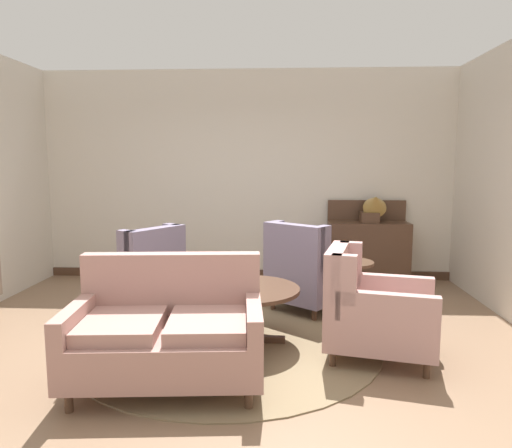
{
  "coord_description": "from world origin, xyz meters",
  "views": [
    {
      "loc": [
        0.48,
        -3.92,
        1.68
      ],
      "look_at": [
        0.24,
        0.79,
        1.06
      ],
      "focal_mm": 32.97,
      "sensor_mm": 36.0,
      "label": 1
    }
  ],
  "objects_px": {
    "porcelain_vase": "(243,274)",
    "coffee_table": "(247,296)",
    "sideboard": "(368,248)",
    "gramophone": "(374,206)",
    "armchair_near_window": "(306,273)",
    "armchair_far_left": "(371,311)",
    "armchair_foreground_right": "(141,277)",
    "side_table": "(348,285)",
    "settee": "(167,333)"
  },
  "relations": [
    {
      "from": "porcelain_vase",
      "to": "coffee_table",
      "type": "bearing_deg",
      "value": 61.25
    },
    {
      "from": "sideboard",
      "to": "gramophone",
      "type": "bearing_deg",
      "value": -62.29
    },
    {
      "from": "armchair_near_window",
      "to": "gramophone",
      "type": "bearing_deg",
      "value": -91.88
    },
    {
      "from": "porcelain_vase",
      "to": "armchair_far_left",
      "type": "relative_size",
      "value": 0.32
    },
    {
      "from": "porcelain_vase",
      "to": "armchair_near_window",
      "type": "relative_size",
      "value": 0.3
    },
    {
      "from": "armchair_far_left",
      "to": "armchair_near_window",
      "type": "relative_size",
      "value": 0.95
    },
    {
      "from": "armchair_far_left",
      "to": "armchair_foreground_right",
      "type": "relative_size",
      "value": 0.96
    },
    {
      "from": "porcelain_vase",
      "to": "side_table",
      "type": "xyz_separation_m",
      "value": [
        1.05,
        0.69,
        -0.28
      ]
    },
    {
      "from": "side_table",
      "to": "coffee_table",
      "type": "bearing_deg",
      "value": -147.85
    },
    {
      "from": "side_table",
      "to": "gramophone",
      "type": "height_order",
      "value": "gramophone"
    },
    {
      "from": "coffee_table",
      "to": "side_table",
      "type": "bearing_deg",
      "value": 32.15
    },
    {
      "from": "armchair_near_window",
      "to": "armchair_foreground_right",
      "type": "relative_size",
      "value": 1.01
    },
    {
      "from": "armchair_foreground_right",
      "to": "side_table",
      "type": "relative_size",
      "value": 1.64
    },
    {
      "from": "sideboard",
      "to": "side_table",
      "type": "bearing_deg",
      "value": -106.99
    },
    {
      "from": "sideboard",
      "to": "settee",
      "type": "bearing_deg",
      "value": -123.62
    },
    {
      "from": "coffee_table",
      "to": "armchair_far_left",
      "type": "height_order",
      "value": "armchair_far_left"
    },
    {
      "from": "coffee_table",
      "to": "armchair_near_window",
      "type": "height_order",
      "value": "armchair_near_window"
    },
    {
      "from": "armchair_foreground_right",
      "to": "side_table",
      "type": "bearing_deg",
      "value": 121.16
    },
    {
      "from": "armchair_far_left",
      "to": "side_table",
      "type": "xyz_separation_m",
      "value": [
        -0.06,
        0.92,
        -0.02
      ]
    },
    {
      "from": "armchair_near_window",
      "to": "sideboard",
      "type": "xyz_separation_m",
      "value": [
        0.92,
        1.25,
        0.06
      ]
    },
    {
      "from": "armchair_near_window",
      "to": "side_table",
      "type": "xyz_separation_m",
      "value": [
        0.43,
        -0.36,
        -0.04
      ]
    },
    {
      "from": "porcelain_vase",
      "to": "settee",
      "type": "relative_size",
      "value": 0.22
    },
    {
      "from": "gramophone",
      "to": "armchair_near_window",
      "type": "bearing_deg",
      "value": -129.76
    },
    {
      "from": "armchair_far_left",
      "to": "armchair_near_window",
      "type": "distance_m",
      "value": 1.37
    },
    {
      "from": "armchair_near_window",
      "to": "gramophone",
      "type": "distance_m",
      "value": 1.66
    },
    {
      "from": "coffee_table",
      "to": "armchair_far_left",
      "type": "bearing_deg",
      "value": -14.17
    },
    {
      "from": "armchair_near_window",
      "to": "porcelain_vase",
      "type": "bearing_deg",
      "value": 97.18
    },
    {
      "from": "settee",
      "to": "sideboard",
      "type": "relative_size",
      "value": 1.29
    },
    {
      "from": "porcelain_vase",
      "to": "settee",
      "type": "xyz_separation_m",
      "value": [
        -0.52,
        -0.8,
        -0.27
      ]
    },
    {
      "from": "coffee_table",
      "to": "side_table",
      "type": "height_order",
      "value": "side_table"
    },
    {
      "from": "armchair_near_window",
      "to": "gramophone",
      "type": "relative_size",
      "value": 2.21
    },
    {
      "from": "coffee_table",
      "to": "porcelain_vase",
      "type": "xyz_separation_m",
      "value": [
        -0.02,
        -0.05,
        0.22
      ]
    },
    {
      "from": "armchair_far_left",
      "to": "settee",
      "type": "bearing_deg",
      "value": 122.23
    },
    {
      "from": "side_table",
      "to": "sideboard",
      "type": "height_order",
      "value": "sideboard"
    },
    {
      "from": "side_table",
      "to": "sideboard",
      "type": "distance_m",
      "value": 1.69
    },
    {
      "from": "sideboard",
      "to": "armchair_foreground_right",
      "type": "bearing_deg",
      "value": -150.81
    },
    {
      "from": "porcelain_vase",
      "to": "gramophone",
      "type": "xyz_separation_m",
      "value": [
        1.59,
        2.22,
        0.43
      ]
    },
    {
      "from": "armchair_far_left",
      "to": "armchair_near_window",
      "type": "xyz_separation_m",
      "value": [
        -0.49,
        1.28,
        0.02
      ]
    },
    {
      "from": "coffee_table",
      "to": "side_table",
      "type": "distance_m",
      "value": 1.22
    },
    {
      "from": "porcelain_vase",
      "to": "sideboard",
      "type": "relative_size",
      "value": 0.29
    },
    {
      "from": "armchair_far_left",
      "to": "armchair_near_window",
      "type": "height_order",
      "value": "armchair_near_window"
    },
    {
      "from": "settee",
      "to": "armchair_foreground_right",
      "type": "xyz_separation_m",
      "value": [
        -0.67,
        1.58,
        0.03
      ]
    },
    {
      "from": "porcelain_vase",
      "to": "sideboard",
      "type": "height_order",
      "value": "sideboard"
    },
    {
      "from": "settee",
      "to": "armchair_near_window",
      "type": "relative_size",
      "value": 1.36
    },
    {
      "from": "coffee_table",
      "to": "gramophone",
      "type": "distance_m",
      "value": 2.76
    },
    {
      "from": "coffee_table",
      "to": "armchair_foreground_right",
      "type": "xyz_separation_m",
      "value": [
        -1.21,
        0.73,
        -0.02
      ]
    },
    {
      "from": "settee",
      "to": "sideboard",
      "type": "bearing_deg",
      "value": 51.68
    },
    {
      "from": "armchair_far_left",
      "to": "sideboard",
      "type": "distance_m",
      "value": 2.57
    },
    {
      "from": "porcelain_vase",
      "to": "gramophone",
      "type": "relative_size",
      "value": 0.67
    },
    {
      "from": "porcelain_vase",
      "to": "armchair_far_left",
      "type": "bearing_deg",
      "value": -11.65
    }
  ]
}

